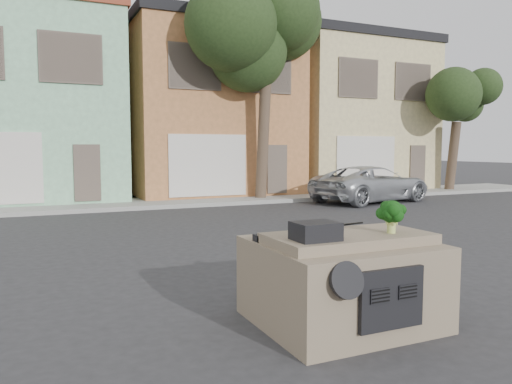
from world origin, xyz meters
TOP-DOWN VIEW (x-y plane):
  - ground_plane at (0.00, 0.00)m, footprint 120.00×120.00m
  - sidewalk at (0.00, 10.50)m, footprint 40.00×3.00m
  - townhouse_mint at (-3.50, 14.50)m, footprint 7.20×8.20m
  - townhouse_tan at (4.00, 14.50)m, footprint 7.20×8.20m
  - townhouse_beige at (11.50, 14.50)m, footprint 7.20×8.20m
  - silver_pickup at (8.83, 7.93)m, footprint 5.48×3.33m
  - tree_near at (5.00, 9.80)m, footprint 4.40×4.00m
  - tree_far at (15.00, 9.80)m, footprint 3.20×3.00m
  - car_dashboard at (0.00, -3.00)m, footprint 2.00×1.80m
  - instrument_hump at (-0.58, -3.35)m, footprint 0.48×0.38m
  - wiper_arm at (0.28, -2.62)m, footprint 0.69×0.15m
  - broccoli at (0.48, -3.33)m, footprint 0.45×0.45m

SIDE VIEW (x-z plane):
  - ground_plane at x=0.00m, z-range 0.00..0.00m
  - silver_pickup at x=8.83m, z-range -0.71..0.71m
  - sidewalk at x=0.00m, z-range 0.00..0.15m
  - car_dashboard at x=0.00m, z-range 0.00..1.12m
  - wiper_arm at x=0.28m, z-range 1.12..1.14m
  - instrument_hump at x=-0.58m, z-range 1.12..1.32m
  - broccoli at x=0.48m, z-range 1.12..1.52m
  - tree_far at x=15.00m, z-range 0.00..6.00m
  - townhouse_mint at x=-3.50m, z-range 0.00..7.55m
  - townhouse_tan at x=4.00m, z-range 0.00..7.55m
  - townhouse_beige at x=11.50m, z-range 0.00..7.55m
  - tree_near at x=5.00m, z-range 0.00..8.50m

